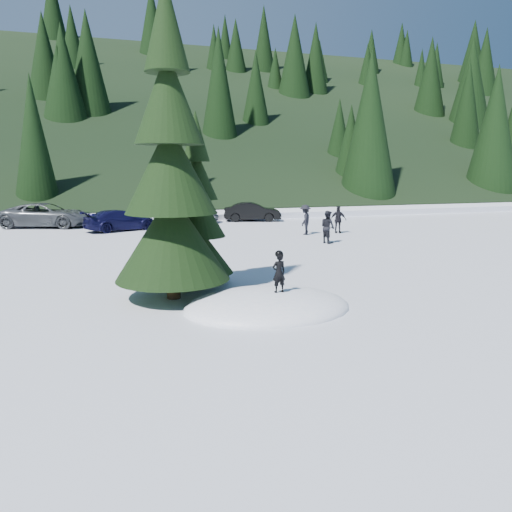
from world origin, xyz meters
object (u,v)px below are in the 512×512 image
object	(u,v)px
spruce_short	(197,219)
car_4	(187,212)
child_skier	(279,273)
car_5	(252,212)
adult_0	(328,227)
spruce_tall	(170,180)
adult_1	(338,220)
car_2	(46,215)
adult_2	(305,220)
car_3	(120,220)

from	to	relation	value
spruce_short	car_4	xyz separation A→B (m)	(2.89, 18.28, -1.36)
child_skier	car_5	distance (m)	22.18
adult_0	car_5	bearing A→B (deg)	-11.87
car_5	spruce_tall	bearing A→B (deg)	171.82
adult_1	car_4	xyz separation A→B (m)	(-7.22, 8.13, -0.03)
adult_1	car_4	size ratio (longest dim) A/B	0.36
adult_1	spruce_tall	bearing A→B (deg)	86.75
adult_1	car_4	world-z (taller)	adult_1
adult_0	car_2	world-z (taller)	adult_0
car_4	spruce_tall	bearing A→B (deg)	-171.39
adult_2	child_skier	bearing A→B (deg)	9.97
adult_1	car_3	distance (m)	12.76
spruce_short	car_2	bearing A→B (deg)	107.93
car_4	adult_1	bearing A→B (deg)	-118.59
spruce_short	adult_2	distance (m)	13.06
adult_1	car_2	xyz separation A→B (m)	(-16.06, 8.24, -0.01)
spruce_tall	car_5	bearing A→B (deg)	66.38
car_2	spruce_short	bearing A→B (deg)	-143.33
adult_1	car_2	distance (m)	18.05
spruce_short	adult_1	xyz separation A→B (m)	(10.11, 10.15, -1.33)
car_3	car_5	size ratio (longest dim) A/B	1.08
spruce_short	car_2	distance (m)	19.37
adult_0	car_5	xyz separation A→B (m)	(-0.40, 11.03, -0.15)
spruce_tall	car_3	distance (m)	16.81
spruce_short	car_3	bearing A→B (deg)	96.08
spruce_tall	car_2	size ratio (longest dim) A/B	1.58
child_skier	adult_2	bearing A→B (deg)	-123.16
adult_2	spruce_short	bearing A→B (deg)	-2.43
spruce_tall	car_2	xyz separation A→B (m)	(-4.95, 19.78, -2.56)
car_4	car_5	size ratio (longest dim) A/B	1.10
spruce_tall	adult_2	size ratio (longest dim) A/B	5.17
spruce_short	car_4	distance (m)	18.55
adult_0	car_5	world-z (taller)	adult_0
adult_0	adult_1	bearing A→B (deg)	-48.65
car_2	car_3	world-z (taller)	car_2
adult_0	car_3	xyz separation A→B (m)	(-9.46, 8.31, -0.19)
car_3	car_5	bearing A→B (deg)	-95.89
adult_0	car_3	world-z (taller)	adult_0
spruce_tall	car_3	size ratio (longest dim) A/B	2.02
spruce_short	car_5	size ratio (longest dim) A/B	1.36
car_3	car_4	distance (m)	5.47
car_2	car_4	size ratio (longest dim) A/B	1.26
child_skier	adult_1	bearing A→B (deg)	-129.69
car_2	car_5	size ratio (longest dim) A/B	1.38
adult_0	car_4	world-z (taller)	adult_0
adult_2	car_4	xyz separation A→B (m)	(-5.19, 8.10, -0.09)
spruce_tall	car_2	distance (m)	20.55
spruce_short	adult_2	bearing A→B (deg)	51.54
car_3	car_4	bearing A→B (deg)	-78.20
car_3	car_4	world-z (taller)	car_4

